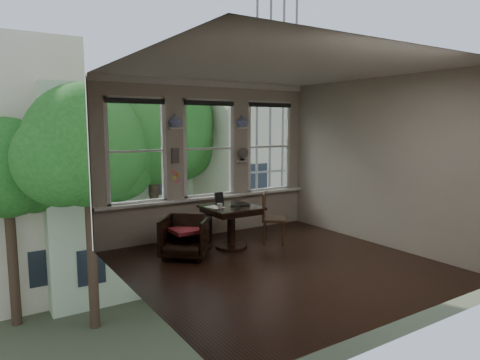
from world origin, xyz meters
TOP-DOWN VIEW (x-y plane):
  - ground at (0.00, 0.00)m, footprint 4.50×4.50m
  - ceiling at (0.00, 0.00)m, footprint 4.50×4.50m
  - wall_back at (0.00, 2.25)m, footprint 4.50×0.00m
  - wall_front at (0.00, -2.25)m, footprint 4.50×0.00m
  - wall_left at (-2.25, 0.00)m, footprint 0.00×4.50m
  - wall_right at (2.25, 0.00)m, footprint 0.00×4.50m
  - window_left at (-1.45, 2.25)m, footprint 1.10×0.12m
  - window_center at (0.00, 2.25)m, footprint 1.10×0.12m
  - window_right at (1.45, 2.25)m, footprint 1.10×0.12m
  - shelf_left at (-0.72, 2.15)m, footprint 0.26×0.16m
  - shelf_right at (0.72, 2.15)m, footprint 0.26×0.16m
  - intercom at (-0.72, 2.18)m, footprint 0.14×0.06m
  - sticky_notes at (-0.72, 2.19)m, footprint 0.16×0.01m
  - desk_fan at (0.72, 2.13)m, footprint 0.20×0.20m
  - vase_left at (-0.72, 2.15)m, footprint 0.24×0.24m
  - vase_right at (0.72, 2.15)m, footprint 0.24×0.24m
  - table at (-0.15, 1.15)m, footprint 0.90×0.90m
  - armchair_left at (-1.04, 1.11)m, footprint 1.05×1.05m
  - cushion_red at (-1.04, 1.11)m, footprint 0.45×0.45m
  - side_chair_right at (0.68, 0.99)m, footprint 0.59×0.59m
  - laptop at (0.01, 1.08)m, footprint 0.40×0.35m
  - mug at (-0.40, 1.10)m, footprint 0.12×0.12m
  - drinking_glass at (-0.15, 0.94)m, footprint 0.13×0.13m
  - tablet at (-0.23, 1.41)m, footprint 0.17×0.09m
  - papers at (-0.42, 1.24)m, footprint 0.29×0.35m

SIDE VIEW (x-z plane):
  - ground at x=0.00m, z-range 0.00..0.00m
  - armchair_left at x=-1.04m, z-range 0.00..0.69m
  - table at x=-0.15m, z-range 0.00..0.75m
  - cushion_red at x=-1.04m, z-range 0.42..0.48m
  - side_chair_right at x=0.68m, z-range 0.00..0.92m
  - papers at x=-0.42m, z-range 0.75..0.75m
  - laptop at x=0.01m, z-range 0.75..0.78m
  - mug at x=-0.40m, z-range 0.75..0.84m
  - drinking_glass at x=-0.15m, z-range 0.75..0.84m
  - tablet at x=-0.23m, z-range 0.75..0.97m
  - sticky_notes at x=-0.72m, z-range 1.13..1.37m
  - wall_back at x=0.00m, z-range -0.75..3.75m
  - wall_front at x=0.00m, z-range -0.75..3.75m
  - wall_left at x=-2.25m, z-range -0.75..3.75m
  - wall_right at x=2.25m, z-range -0.75..3.75m
  - desk_fan at x=0.72m, z-range 1.41..1.65m
  - intercom at x=-0.72m, z-range 1.46..1.74m
  - window_left at x=-1.45m, z-range 0.75..2.65m
  - window_center at x=0.00m, z-range 0.75..2.65m
  - window_right at x=1.45m, z-range 0.75..2.65m
  - shelf_left at x=-0.72m, z-range 2.08..2.12m
  - shelf_right at x=0.72m, z-range 2.08..2.12m
  - vase_left at x=-0.72m, z-range 2.12..2.36m
  - vase_right at x=0.72m, z-range 2.12..2.36m
  - ceiling at x=0.00m, z-range 3.00..3.00m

